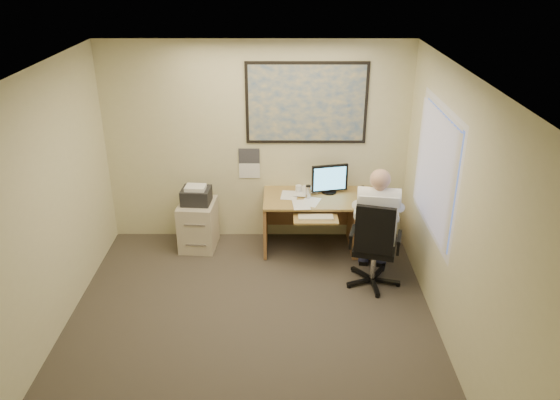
{
  "coord_description": "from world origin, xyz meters",
  "views": [
    {
      "loc": [
        0.33,
        -4.59,
        3.68
      ],
      "look_at": [
        0.31,
        1.3,
        0.97
      ],
      "focal_mm": 35.0,
      "sensor_mm": 36.0,
      "label": 1
    }
  ],
  "objects_px": {
    "filing_cabinet": "(198,221)",
    "person": "(376,228)",
    "office_chair": "(376,261)",
    "desk": "(349,218)"
  },
  "relations": [
    {
      "from": "desk",
      "to": "person",
      "type": "bearing_deg",
      "value": -76.82
    },
    {
      "from": "filing_cabinet",
      "to": "office_chair",
      "type": "relative_size",
      "value": 0.8
    },
    {
      "from": "office_chair",
      "to": "person",
      "type": "bearing_deg",
      "value": 114.42
    },
    {
      "from": "filing_cabinet",
      "to": "person",
      "type": "xyz_separation_m",
      "value": [
        2.22,
        -0.87,
        0.35
      ]
    },
    {
      "from": "desk",
      "to": "office_chair",
      "type": "height_order",
      "value": "desk"
    },
    {
      "from": "office_chair",
      "to": "person",
      "type": "relative_size",
      "value": 0.77
    },
    {
      "from": "office_chair",
      "to": "desk",
      "type": "bearing_deg",
      "value": 117.76
    },
    {
      "from": "filing_cabinet",
      "to": "office_chair",
      "type": "distance_m",
      "value": 2.43
    },
    {
      "from": "filing_cabinet",
      "to": "office_chair",
      "type": "bearing_deg",
      "value": -18.67
    },
    {
      "from": "desk",
      "to": "person",
      "type": "distance_m",
      "value": 0.92
    }
  ]
}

